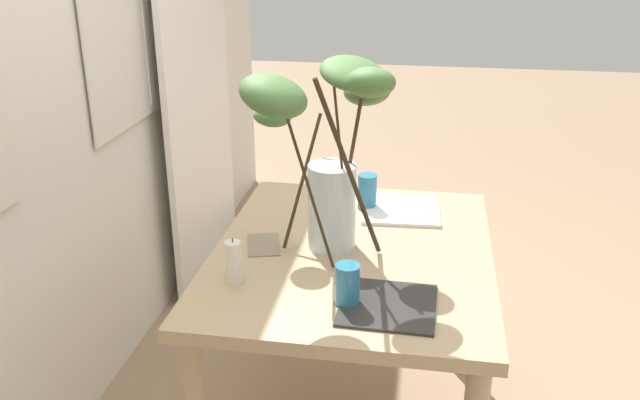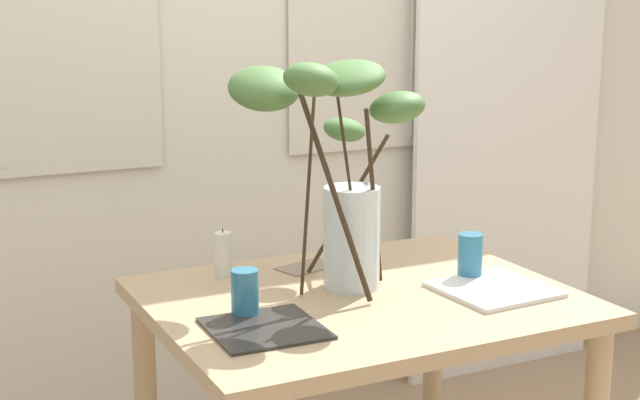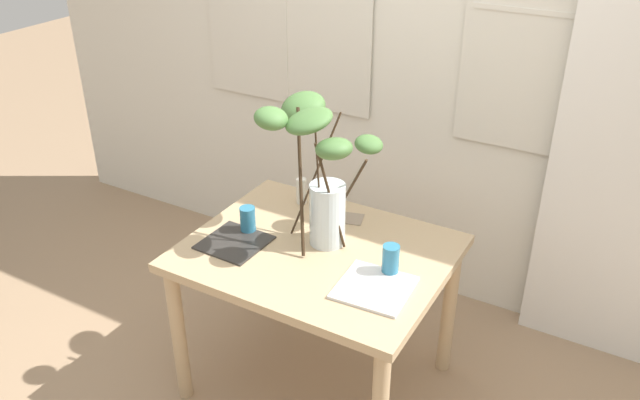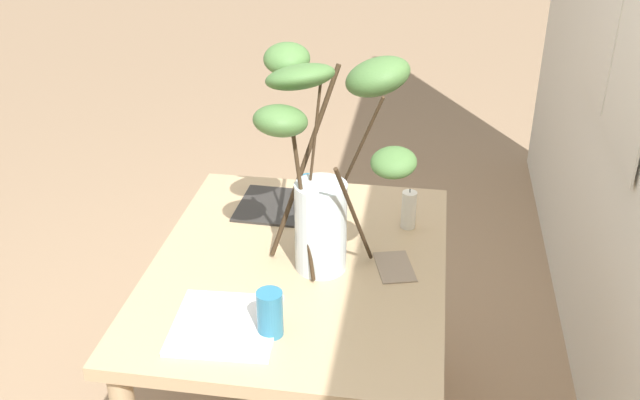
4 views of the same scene
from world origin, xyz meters
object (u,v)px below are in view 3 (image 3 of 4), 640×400
at_px(dining_table, 317,270).
at_px(plate_square_left, 234,242).
at_px(drinking_glass_blue_right, 391,260).
at_px(pillar_candle, 301,191).
at_px(plate_square_right, 374,288).
at_px(drinking_glass_blue_left, 248,220).
at_px(vase_with_branches, 319,166).

bearing_deg(dining_table, plate_square_left, -157.70).
xyz_separation_m(drinking_glass_blue_right, pillar_candle, (-0.62, 0.33, -0.00)).
height_order(plate_square_right, pillar_candle, pillar_candle).
bearing_deg(plate_square_left, drinking_glass_blue_left, 92.62).
relative_size(vase_with_branches, pillar_candle, 4.59).
distance_m(drinking_glass_blue_left, plate_square_left, 0.13).
height_order(dining_table, pillar_candle, pillar_candle).
distance_m(plate_square_left, plate_square_right, 0.68).
bearing_deg(dining_table, plate_square_right, -22.15).
bearing_deg(plate_square_right, drinking_glass_blue_right, 85.64).
bearing_deg(pillar_candle, drinking_glass_blue_right, -28.15).
height_order(vase_with_branches, plate_square_right, vase_with_branches).
relative_size(drinking_glass_blue_left, plate_square_right, 0.43).
bearing_deg(plate_square_left, dining_table, 22.30).
height_order(dining_table, drinking_glass_blue_right, drinking_glass_blue_right).
distance_m(vase_with_branches, drinking_glass_blue_left, 0.44).
distance_m(vase_with_branches, plate_square_left, 0.51).
bearing_deg(dining_table, drinking_glass_blue_left, -175.77).
xyz_separation_m(dining_table, vase_with_branches, (-0.04, 0.08, 0.46)).
xyz_separation_m(vase_with_branches, plate_square_right, (0.38, -0.22, -0.35)).
distance_m(dining_table, vase_with_branches, 0.47).
distance_m(plate_square_left, pillar_candle, 0.47).
bearing_deg(drinking_glass_blue_left, drinking_glass_blue_right, 1.20).
bearing_deg(plate_square_left, plate_square_right, 0.09).
xyz_separation_m(drinking_glass_blue_right, plate_square_left, (-0.69, -0.13, -0.06)).
relative_size(plate_square_right, pillar_candle, 1.97).
distance_m(dining_table, plate_square_right, 0.38).
bearing_deg(drinking_glass_blue_left, plate_square_right, -9.35).
distance_m(drinking_glass_blue_left, pillar_candle, 0.35).
relative_size(dining_table, plate_square_right, 3.98).
bearing_deg(vase_with_branches, dining_table, -64.53).
bearing_deg(vase_with_branches, drinking_glass_blue_left, -160.62).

